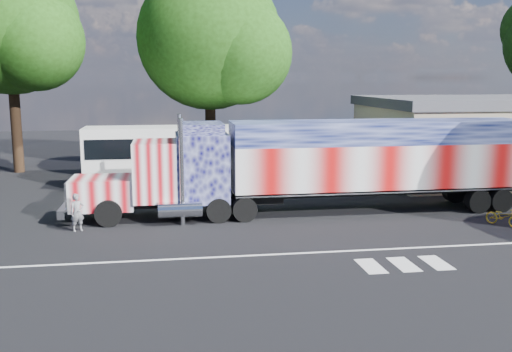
{
  "coord_description": "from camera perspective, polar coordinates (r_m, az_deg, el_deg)",
  "views": [
    {
      "loc": [
        -3.99,
        -22.78,
        6.4
      ],
      "look_at": [
        0.0,
        3.0,
        1.9
      ],
      "focal_mm": 40.0,
      "sensor_mm": 36.0,
      "label": 1
    }
  ],
  "objects": [
    {
      "name": "lane_markings",
      "position": [
        20.86,
        7.59,
        -8.16
      ],
      "size": [
        30.0,
        2.67,
        0.01
      ],
      "color": "silver",
      "rests_on": "ground"
    },
    {
      "name": "coach_bus",
      "position": [
        34.18,
        -6.56,
        2.08
      ],
      "size": [
        12.29,
        2.86,
        3.57
      ],
      "color": "white",
      "rests_on": "ground"
    },
    {
      "name": "ground",
      "position": [
        24.0,
        1.1,
        -5.68
      ],
      "size": [
        100.0,
        100.0,
        0.0
      ],
      "primitive_type": "plane",
      "color": "black"
    },
    {
      "name": "woman",
      "position": [
        25.22,
        -17.45,
        -3.49
      ],
      "size": [
        0.69,
        0.6,
        1.61
      ],
      "primitive_type": "imported",
      "rotation": [
        0.0,
        0.0,
        0.44
      ],
      "color": "slate",
      "rests_on": "ground"
    },
    {
      "name": "tree_nw_a",
      "position": [
        42.06,
        -23.28,
        13.63
      ],
      "size": [
        9.61,
        9.15,
        14.42
      ],
      "color": "black",
      "rests_on": "ground"
    },
    {
      "name": "bicycle",
      "position": [
        27.22,
        23.49,
        -3.74
      ],
      "size": [
        1.29,
        1.65,
        0.83
      ],
      "primitive_type": "imported",
      "rotation": [
        0.0,
        0.0,
        0.54
      ],
      "color": "gold",
      "rests_on": "ground"
    },
    {
      "name": "tree_n_mid",
      "position": [
        38.69,
        -4.44,
        13.55
      ],
      "size": [
        9.96,
        9.48,
        13.76
      ],
      "color": "black",
      "rests_on": "ground"
    },
    {
      "name": "semi_truck",
      "position": [
        27.33,
        6.86,
        1.34
      ],
      "size": [
        22.06,
        3.49,
        4.7
      ],
      "color": "black",
      "rests_on": "ground"
    }
  ]
}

